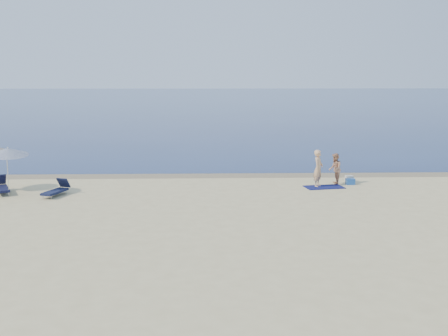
# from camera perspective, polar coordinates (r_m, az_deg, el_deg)

# --- Properties ---
(sea) EXTENTS (240.00, 160.00, 0.01)m
(sea) POSITION_cam_1_polar(r_m,az_deg,el_deg) (110.96, -1.19, 6.86)
(sea) COLOR #0C1B48
(sea) RESTS_ON ground
(wet_sand_strip) EXTENTS (240.00, 1.60, 0.00)m
(wet_sand_strip) POSITION_cam_1_polar(r_m,az_deg,el_deg) (30.75, 0.24, -0.76)
(wet_sand_strip) COLOR #847254
(wet_sand_strip) RESTS_ON ground
(person_left) EXTENTS (0.70, 0.80, 1.84)m
(person_left) POSITION_cam_1_polar(r_m,az_deg,el_deg) (27.98, 9.55, -0.04)
(person_left) COLOR #DEA97D
(person_left) RESTS_ON ground
(person_right) EXTENTS (0.72, 0.86, 1.58)m
(person_right) POSITION_cam_1_polar(r_m,az_deg,el_deg) (28.74, 11.21, -0.09)
(person_right) COLOR tan
(person_right) RESTS_ON ground
(beach_towel) EXTENTS (2.03, 1.36, 0.03)m
(beach_towel) POSITION_cam_1_polar(r_m,az_deg,el_deg) (28.02, 10.13, -1.92)
(beach_towel) COLOR #0E1146
(beach_towel) RESTS_ON ground
(white_bag) EXTENTS (0.42, 0.38, 0.32)m
(white_bag) POSITION_cam_1_polar(r_m,az_deg,el_deg) (29.68, 12.62, -1.07)
(white_bag) COLOR silver
(white_bag) RESTS_ON ground
(blue_cooler) EXTENTS (0.46, 0.34, 0.31)m
(blue_cooler) POSITION_cam_1_polar(r_m,az_deg,el_deg) (28.99, 12.70, -1.34)
(blue_cooler) COLOR #1F53A8
(blue_cooler) RESTS_ON ground
(umbrella_near) EXTENTS (2.38, 2.39, 2.35)m
(umbrella_near) POSITION_cam_1_polar(r_m,az_deg,el_deg) (27.24, -21.09, 1.57)
(umbrella_near) COLOR silver
(umbrella_near) RESTS_ON ground
(lounger_left) EXTENTS (1.30, 1.88, 0.80)m
(lounger_left) POSITION_cam_1_polar(r_m,az_deg,el_deg) (28.24, -21.70, -1.81)
(lounger_left) COLOR #131534
(lounger_left) RESTS_ON ground
(lounger_right) EXTENTS (1.05, 1.74, 0.73)m
(lounger_right) POSITION_cam_1_polar(r_m,az_deg,el_deg) (26.82, -16.67, -2.16)
(lounger_right) COLOR #131936
(lounger_right) RESTS_ON ground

